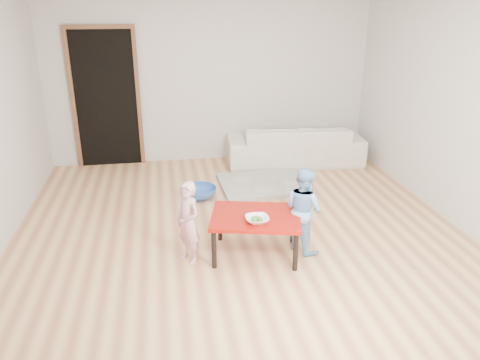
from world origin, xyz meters
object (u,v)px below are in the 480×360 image
object	(u,v)px
child_pink	(188,223)
basin	(199,193)
sofa	(295,144)
bowl	(257,220)
child_blue	(304,209)
red_table	(256,235)

from	to	relation	value
child_pink	basin	distance (m)	1.62
sofa	bowl	world-z (taller)	sofa
child_pink	sofa	bearing A→B (deg)	113.33
sofa	child_blue	bearing A→B (deg)	80.65
red_table	basin	xyz separation A→B (m)	(-0.44, 1.55, -0.15)
sofa	child_pink	size ratio (longest dim) A/B	2.50
sofa	basin	world-z (taller)	sofa
child_pink	child_blue	world-z (taller)	child_blue
sofa	child_pink	xyz separation A→B (m)	(-1.85, -2.71, 0.11)
bowl	basin	xyz separation A→B (m)	(-0.42, 1.71, -0.40)
bowl	child_blue	xyz separation A→B (m)	(0.53, 0.19, -0.02)
red_table	child_blue	distance (m)	0.56
red_table	basin	size ratio (longest dim) A/B	1.94
red_table	child_blue	size ratio (longest dim) A/B	0.98
child_pink	basin	size ratio (longest dim) A/B	1.85
bowl	child_pink	distance (m)	0.68
bowl	child_blue	distance (m)	0.56
sofa	bowl	bearing A→B (deg)	72.05
sofa	child_pink	world-z (taller)	child_pink
red_table	bowl	size ratio (longest dim) A/B	3.89
bowl	child_pink	bearing A→B (deg)	167.27
red_table	sofa	bearing A→B (deg)	66.49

